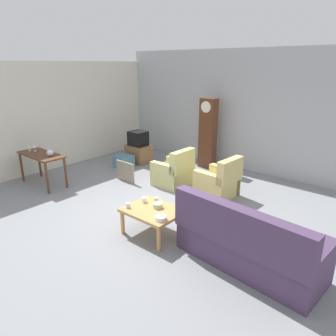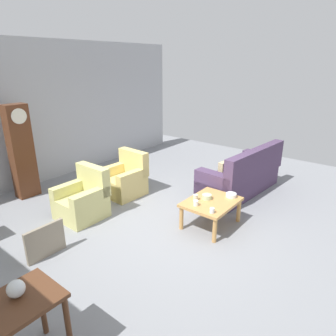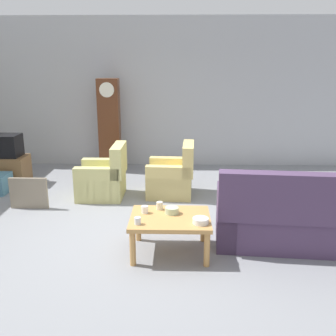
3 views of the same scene
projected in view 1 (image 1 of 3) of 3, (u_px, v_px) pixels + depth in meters
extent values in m
plane|color=gray|center=(161.00, 213.00, 6.15)|extent=(10.40, 10.40, 0.00)
cube|color=#ADAFB5|center=(250.00, 112.00, 8.24)|extent=(8.40, 0.16, 3.20)
cube|color=silver|center=(56.00, 116.00, 8.56)|extent=(0.12, 6.40, 2.88)
cube|color=#4C3856|center=(248.00, 251.00, 4.53)|extent=(2.16, 1.02, 0.44)
cube|color=#4C3856|center=(237.00, 228.00, 4.13)|extent=(2.11, 0.38, 0.60)
cube|color=#4C3856|center=(314.00, 273.00, 3.87)|extent=(0.31, 0.86, 0.68)
cube|color=#4C3856|center=(199.00, 222.00, 5.12)|extent=(0.31, 0.86, 0.68)
cube|color=#9E8966|center=(284.00, 238.00, 4.12)|extent=(0.38, 0.20, 0.36)
cube|color=#C6B284|center=(225.00, 214.00, 4.76)|extent=(0.38, 0.18, 0.36)
cube|color=#CCC67A|center=(172.00, 177.00, 7.55)|extent=(0.76, 0.76, 0.40)
cube|color=#CCC67A|center=(183.00, 161.00, 7.21)|extent=(0.18, 0.76, 0.52)
cube|color=#CCC67A|center=(180.00, 170.00, 7.74)|extent=(0.76, 0.16, 0.60)
cube|color=#CCC67A|center=(164.00, 176.00, 7.30)|extent=(0.76, 0.16, 0.60)
cube|color=#DBC473|center=(216.00, 187.00, 6.92)|extent=(0.80, 0.80, 0.40)
cube|color=#DBC473|center=(230.00, 171.00, 6.57)|extent=(0.22, 0.77, 0.52)
cube|color=#DBC473|center=(224.00, 179.00, 7.10)|extent=(0.77, 0.20, 0.60)
cube|color=#DBC473|center=(209.00, 187.00, 6.68)|extent=(0.77, 0.20, 0.60)
cube|color=tan|center=(153.00, 211.00, 5.27)|extent=(0.96, 0.76, 0.05)
cylinder|color=tan|center=(123.00, 222.00, 5.37)|extent=(0.07, 0.07, 0.42)
cylinder|color=tan|center=(159.00, 239.00, 4.85)|extent=(0.07, 0.07, 0.42)
cylinder|color=tan|center=(148.00, 209.00, 5.84)|extent=(0.07, 0.07, 0.42)
cylinder|color=tan|center=(184.00, 224.00, 5.32)|extent=(0.07, 0.07, 0.42)
cube|color=#56331E|center=(41.00, 155.00, 7.38)|extent=(1.30, 0.56, 0.04)
cylinder|color=#56331E|center=(22.00, 167.00, 7.70)|extent=(0.06, 0.06, 0.74)
cylinder|color=#56331E|center=(47.00, 178.00, 6.96)|extent=(0.06, 0.06, 0.74)
cylinder|color=#56331E|center=(40.00, 163.00, 8.04)|extent=(0.06, 0.06, 0.74)
cylinder|color=#56331E|center=(66.00, 173.00, 7.30)|extent=(0.06, 0.06, 0.74)
cube|color=#562D19|center=(208.00, 134.00, 8.61)|extent=(0.44, 0.28, 1.94)
cylinder|color=silver|center=(206.00, 107.00, 8.26)|extent=(0.30, 0.02, 0.30)
cube|color=brown|center=(139.00, 154.00, 9.25)|extent=(0.68, 0.52, 0.52)
cube|color=black|center=(138.00, 138.00, 9.09)|extent=(0.48, 0.44, 0.42)
cube|color=gray|center=(125.00, 172.00, 7.76)|extent=(0.60, 0.05, 0.50)
cube|color=teal|center=(124.00, 161.00, 8.86)|extent=(0.45, 0.47, 0.33)
sphere|color=silver|center=(50.00, 153.00, 7.18)|extent=(0.16, 0.16, 0.16)
cylinder|color=white|center=(144.00, 200.00, 5.52)|extent=(0.08, 0.08, 0.09)
cylinder|color=silver|center=(128.00, 205.00, 5.31)|extent=(0.08, 0.08, 0.08)
cylinder|color=beige|center=(156.00, 200.00, 5.50)|extent=(0.08, 0.08, 0.10)
cylinder|color=white|center=(161.00, 218.00, 4.90)|extent=(0.19, 0.19, 0.07)
cylinder|color=#B2C69E|center=(158.00, 205.00, 5.32)|extent=(0.17, 0.17, 0.08)
cylinder|color=silver|center=(30.00, 150.00, 7.63)|extent=(0.06, 0.06, 0.02)
cylinder|color=silver|center=(30.00, 149.00, 7.61)|extent=(0.01, 0.01, 0.07)
cone|color=silver|center=(29.00, 146.00, 7.59)|extent=(0.07, 0.07, 0.07)
cylinder|color=silver|center=(35.00, 151.00, 7.59)|extent=(0.07, 0.07, 0.02)
cylinder|color=silver|center=(35.00, 149.00, 7.58)|extent=(0.01, 0.01, 0.08)
cone|color=silver|center=(34.00, 146.00, 7.55)|extent=(0.08, 0.08, 0.08)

